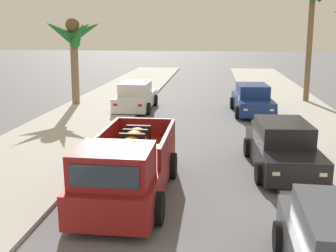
{
  "coord_description": "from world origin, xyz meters",
  "views": [
    {
      "loc": [
        1.03,
        -3.03,
        4.34
      ],
      "look_at": [
        -0.46,
        9.72,
        1.2
      ],
      "focal_mm": 42.25,
      "sensor_mm": 36.0,
      "label": 1
    }
  ],
  "objects": [
    {
      "name": "pickup_truck",
      "position": [
        -1.14,
        6.55,
        0.81
      ],
      "size": [
        2.24,
        5.22,
        1.8
      ],
      "color": "maroon",
      "rests_on": "ground"
    },
    {
      "name": "sidewalk_left",
      "position": [
        -5.22,
        12.0,
        0.06
      ],
      "size": [
        4.71,
        60.0,
        0.12
      ],
      "primitive_type": "cube",
      "color": "#B2AFA8",
      "rests_on": "ground"
    },
    {
      "name": "curb_left",
      "position": [
        -4.27,
        12.0,
        0.05
      ],
      "size": [
        0.16,
        60.0,
        0.1
      ],
      "primitive_type": "cube",
      "color": "silver",
      "rests_on": "ground"
    },
    {
      "name": "curb_right",
      "position": [
        4.27,
        12.0,
        0.05
      ],
      "size": [
        0.16,
        60.0,
        0.1
      ],
      "primitive_type": "cube",
      "color": "silver",
      "rests_on": "ground"
    },
    {
      "name": "palm_tree_left_mid",
      "position": [
        -6.95,
        19.12,
        3.93
      ],
      "size": [
        3.39,
        3.4,
        4.99
      ],
      "color": "#846B4C",
      "rests_on": "ground"
    },
    {
      "name": "car_right_near",
      "position": [
        3.24,
        9.3,
        0.71
      ],
      "size": [
        2.19,
        4.33,
        1.54
      ],
      "color": "black",
      "rests_on": "ground"
    },
    {
      "name": "car_right_mid",
      "position": [
        3.07,
        17.97,
        0.71
      ],
      "size": [
        2.21,
        4.34,
        1.54
      ],
      "color": "navy",
      "rests_on": "ground"
    },
    {
      "name": "car_left_mid",
      "position": [
        -3.25,
        18.24,
        0.71
      ],
      "size": [
        2.03,
        4.26,
        1.54
      ],
      "color": "silver",
      "rests_on": "ground"
    },
    {
      "name": "sidewalk_right",
      "position": [
        5.22,
        12.0,
        0.06
      ],
      "size": [
        4.71,
        60.0,
        0.12
      ],
      "primitive_type": "cube",
      "color": "#B2AFA8",
      "rests_on": "ground"
    }
  ]
}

